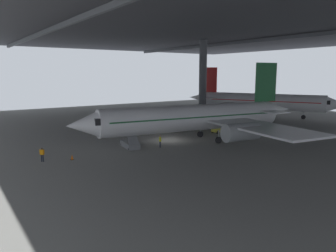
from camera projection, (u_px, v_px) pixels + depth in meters
The scene contains 9 objects.
ground_plane at pixel (169, 140), 47.18m from camera, with size 110.00×110.00×0.00m, color gray.
hangar_structure at pixel (239, 23), 52.18m from camera, with size 121.00×99.00×18.00m.
airplane_main at pixel (197, 118), 45.87m from camera, with size 34.35×35.24×11.10m.
boarding_stairs at pixel (130, 142), 42.58m from camera, with size 4.29×2.05×4.58m.
crew_worker_near_nose at pixel (42, 154), 35.52m from camera, with size 0.40×0.44×1.57m.
crew_worker_by_stairs at pixel (160, 141), 42.45m from camera, with size 0.52×0.34×1.58m.
airplane_distant at pixel (259, 101), 72.57m from camera, with size 32.17×32.35×10.87m.
traffic_cone_orange at pixel (72, 157), 36.45m from camera, with size 0.36×0.36×0.60m.
baggage_tug at pixel (219, 130), 52.90m from camera, with size 1.30×2.21×0.90m.
Camera 1 is at (38.04, -26.32, 9.51)m, focal length 35.10 mm.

